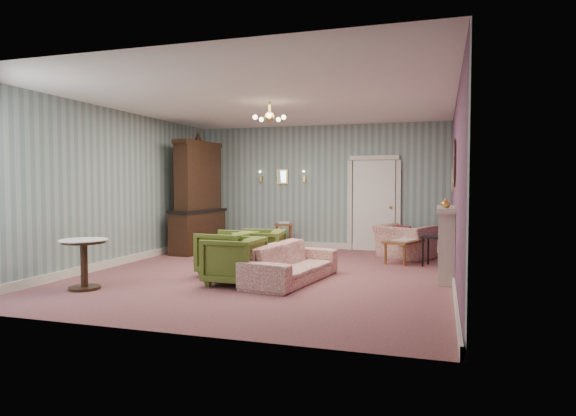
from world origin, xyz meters
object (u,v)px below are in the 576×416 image
(wingback_chair, at_px, (405,236))
(dresser, at_px, (198,194))
(side_table_black, at_px, (434,251))
(olive_chair_a, at_px, (234,258))
(olive_chair_c, at_px, (259,249))
(sofa_chintz, at_px, (291,256))
(pedestal_table, at_px, (84,264))
(olive_chair_b, at_px, (227,251))
(coffee_table, at_px, (404,251))
(fireplace, at_px, (446,243))

(wingback_chair, bearing_deg, dresser, 31.44)
(dresser, distance_m, side_table_black, 5.17)
(olive_chair_a, distance_m, olive_chair_c, 1.07)
(sofa_chintz, xyz_separation_m, pedestal_table, (-2.68, -1.47, -0.03))
(olive_chair_b, relative_size, side_table_black, 1.45)
(olive_chair_c, distance_m, dresser, 3.09)
(olive_chair_c, height_order, side_table_black, olive_chair_c)
(olive_chair_a, xyz_separation_m, coffee_table, (2.30, 2.87, -0.18))
(sofa_chintz, bearing_deg, dresser, 58.12)
(olive_chair_c, relative_size, sofa_chintz, 0.41)
(wingback_chair, xyz_separation_m, coffee_table, (0.02, -0.65, -0.23))
(olive_chair_c, xyz_separation_m, wingback_chair, (2.27, 2.45, 0.04))
(fireplace, xyz_separation_m, coffee_table, (-0.77, 1.43, -0.36))
(wingback_chair, relative_size, pedestal_table, 1.42)
(olive_chair_b, xyz_separation_m, fireplace, (3.48, 0.78, 0.17))
(dresser, bearing_deg, side_table_black, 1.61)
(wingback_chair, distance_m, fireplace, 2.23)
(sofa_chintz, xyz_separation_m, wingback_chair, (1.52, 3.02, 0.06))
(sofa_chintz, height_order, dresser, dresser)
(olive_chair_c, relative_size, coffee_table, 0.94)
(fireplace, bearing_deg, olive_chair_b, -167.32)
(wingback_chair, relative_size, side_table_black, 1.84)
(olive_chair_a, height_order, coffee_table, olive_chair_a)
(wingback_chair, xyz_separation_m, pedestal_table, (-4.20, -4.49, -0.09))
(olive_chair_a, relative_size, fireplace, 0.57)
(dresser, xyz_separation_m, fireplace, (5.26, -1.60, -0.73))
(olive_chair_b, bearing_deg, sofa_chintz, 89.11)
(sofa_chintz, bearing_deg, wingback_chair, -17.84)
(olive_chair_c, distance_m, coffee_table, 2.92)
(olive_chair_b, xyz_separation_m, pedestal_table, (-1.51, -1.62, -0.04))
(coffee_table, bearing_deg, sofa_chintz, -123.05)
(dresser, distance_m, coffee_table, 4.62)
(olive_chair_c, xyz_separation_m, side_table_black, (2.85, 1.51, -0.13))
(coffee_table, bearing_deg, wingback_chair, 91.93)
(sofa_chintz, bearing_deg, olive_chair_a, 132.29)
(side_table_black, xyz_separation_m, pedestal_table, (-4.78, -3.55, 0.08))
(olive_chair_a, distance_m, wingback_chair, 4.19)
(coffee_table, height_order, side_table_black, side_table_black)
(side_table_black, bearing_deg, olive_chair_c, -152.02)
(olive_chair_b, height_order, pedestal_table, olive_chair_b)
(olive_chair_b, bearing_deg, coffee_table, 135.81)
(side_table_black, distance_m, pedestal_table, 5.96)
(wingback_chair, bearing_deg, sofa_chintz, 88.62)
(olive_chair_c, relative_size, pedestal_table, 1.12)
(olive_chair_b, relative_size, pedestal_table, 1.12)
(sofa_chintz, bearing_deg, pedestal_table, 127.50)
(olive_chair_b, distance_m, fireplace, 3.58)
(olive_chair_b, xyz_separation_m, olive_chair_c, (0.42, 0.41, 0.00))
(olive_chair_a, xyz_separation_m, side_table_black, (2.86, 2.58, -0.12))
(olive_chair_b, bearing_deg, fireplace, 109.29)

